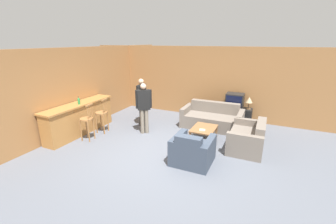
{
  "coord_description": "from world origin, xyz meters",
  "views": [
    {
      "loc": [
        2.33,
        -4.66,
        2.79
      ],
      "look_at": [
        -0.2,
        0.87,
        0.85
      ],
      "focal_mm": 24.0,
      "sensor_mm": 36.0,
      "label": 1
    }
  ],
  "objects_px": {
    "loveseat_right": "(248,138)",
    "tv_unit": "(233,115)",
    "armchair_near": "(192,151)",
    "coffee_table": "(204,130)",
    "couch_far": "(212,119)",
    "table_lamp": "(249,100)",
    "tv": "(235,101)",
    "bottle": "(79,101)",
    "person_by_counter": "(144,105)",
    "person_by_window": "(142,99)",
    "book_on_table": "(202,130)",
    "bar_chair_near": "(87,122)",
    "bar_chair_mid": "(102,115)"
  },
  "relations": [
    {
      "from": "loveseat_right",
      "to": "tv_unit",
      "type": "distance_m",
      "value": 2.02
    },
    {
      "from": "armchair_near",
      "to": "coffee_table",
      "type": "relative_size",
      "value": 1.07
    },
    {
      "from": "armchair_near",
      "to": "tv_unit",
      "type": "xyz_separation_m",
      "value": [
        0.44,
        3.23,
        -0.02
      ]
    },
    {
      "from": "couch_far",
      "to": "armchair_near",
      "type": "xyz_separation_m",
      "value": [
        0.14,
        -2.47,
        0.0
      ]
    },
    {
      "from": "couch_far",
      "to": "table_lamp",
      "type": "xyz_separation_m",
      "value": [
        1.04,
        0.76,
        0.57
      ]
    },
    {
      "from": "tv",
      "to": "bottle",
      "type": "relative_size",
      "value": 2.52
    },
    {
      "from": "tv_unit",
      "to": "person_by_counter",
      "type": "height_order",
      "value": "person_by_counter"
    },
    {
      "from": "couch_far",
      "to": "person_by_window",
      "type": "distance_m",
      "value": 2.45
    },
    {
      "from": "bottle",
      "to": "book_on_table",
      "type": "bearing_deg",
      "value": 13.97
    },
    {
      "from": "book_on_table",
      "to": "person_by_window",
      "type": "distance_m",
      "value": 2.42
    },
    {
      "from": "bottle",
      "to": "person_by_counter",
      "type": "bearing_deg",
      "value": 26.82
    },
    {
      "from": "coffee_table",
      "to": "table_lamp",
      "type": "relative_size",
      "value": 2.0
    },
    {
      "from": "tv_unit",
      "to": "bar_chair_near",
      "type": "bearing_deg",
      "value": -137.88
    },
    {
      "from": "bar_chair_near",
      "to": "person_by_counter",
      "type": "xyz_separation_m",
      "value": [
        1.23,
        1.13,
        0.34
      ]
    },
    {
      "from": "tv",
      "to": "book_on_table",
      "type": "xyz_separation_m",
      "value": [
        -0.52,
        -2.11,
        -0.39
      ]
    },
    {
      "from": "bottle",
      "to": "person_by_window",
      "type": "distance_m",
      "value": 1.97
    },
    {
      "from": "bar_chair_mid",
      "to": "tv_unit",
      "type": "distance_m",
      "value": 4.47
    },
    {
      "from": "loveseat_right",
      "to": "armchair_near",
      "type": "bearing_deg",
      "value": -130.2
    },
    {
      "from": "bar_chair_near",
      "to": "armchair_near",
      "type": "distance_m",
      "value": 3.18
    },
    {
      "from": "person_by_counter",
      "to": "bar_chair_near",
      "type": "bearing_deg",
      "value": -137.47
    },
    {
      "from": "tv_unit",
      "to": "book_on_table",
      "type": "height_order",
      "value": "tv_unit"
    },
    {
      "from": "tv",
      "to": "book_on_table",
      "type": "distance_m",
      "value": 2.21
    },
    {
      "from": "armchair_near",
      "to": "tv_unit",
      "type": "height_order",
      "value": "armchair_near"
    },
    {
      "from": "armchair_near",
      "to": "bottle",
      "type": "xyz_separation_m",
      "value": [
        -3.67,
        0.22,
        0.77
      ]
    },
    {
      "from": "bar_chair_near",
      "to": "tv_unit",
      "type": "relative_size",
      "value": 0.91
    },
    {
      "from": "bar_chair_near",
      "to": "tv_unit",
      "type": "distance_m",
      "value": 4.87
    },
    {
      "from": "tv",
      "to": "couch_far",
      "type": "bearing_deg",
      "value": -127.03
    },
    {
      "from": "tv_unit",
      "to": "book_on_table",
      "type": "relative_size",
      "value": 6.35
    },
    {
      "from": "loveseat_right",
      "to": "tv_unit",
      "type": "xyz_separation_m",
      "value": [
        -0.68,
        1.9,
        -0.02
      ]
    },
    {
      "from": "coffee_table",
      "to": "person_by_counter",
      "type": "xyz_separation_m",
      "value": [
        -1.85,
        -0.21,
        0.56
      ]
    },
    {
      "from": "person_by_counter",
      "to": "person_by_window",
      "type": "bearing_deg",
      "value": 125.94
    },
    {
      "from": "tv",
      "to": "table_lamp",
      "type": "bearing_deg",
      "value": 0.37
    },
    {
      "from": "coffee_table",
      "to": "tv_unit",
      "type": "distance_m",
      "value": 1.99
    },
    {
      "from": "bar_chair_mid",
      "to": "person_by_counter",
      "type": "height_order",
      "value": "person_by_counter"
    },
    {
      "from": "loveseat_right",
      "to": "bottle",
      "type": "xyz_separation_m",
      "value": [
        -4.79,
        -1.11,
        0.78
      ]
    },
    {
      "from": "bottle",
      "to": "table_lamp",
      "type": "relative_size",
      "value": 0.54
    },
    {
      "from": "bar_chair_mid",
      "to": "tv_unit",
      "type": "xyz_separation_m",
      "value": [
        3.61,
        2.62,
        -0.29
      ]
    },
    {
      "from": "bar_chair_near",
      "to": "bottle",
      "type": "distance_m",
      "value": 0.75
    },
    {
      "from": "couch_far",
      "to": "book_on_table",
      "type": "relative_size",
      "value": 10.29
    },
    {
      "from": "bar_chair_mid",
      "to": "book_on_table",
      "type": "xyz_separation_m",
      "value": [
        3.09,
        0.51,
        -0.16
      ]
    },
    {
      "from": "book_on_table",
      "to": "table_lamp",
      "type": "xyz_separation_m",
      "value": [
        0.99,
        2.12,
        0.45
      ]
    },
    {
      "from": "bottle",
      "to": "bar_chair_near",
      "type": "bearing_deg",
      "value": -27.37
    },
    {
      "from": "loveseat_right",
      "to": "book_on_table",
      "type": "height_order",
      "value": "loveseat_right"
    },
    {
      "from": "loveseat_right",
      "to": "bar_chair_near",
      "type": "bearing_deg",
      "value": -162.39
    },
    {
      "from": "tv",
      "to": "person_by_counter",
      "type": "height_order",
      "value": "person_by_counter"
    },
    {
      "from": "bottle",
      "to": "book_on_table",
      "type": "distance_m",
      "value": 3.75
    },
    {
      "from": "armchair_near",
      "to": "tv",
      "type": "height_order",
      "value": "tv"
    },
    {
      "from": "person_by_counter",
      "to": "coffee_table",
      "type": "bearing_deg",
      "value": 6.59
    },
    {
      "from": "armchair_near",
      "to": "person_by_counter",
      "type": "distance_m",
      "value": 2.31
    },
    {
      "from": "book_on_table",
      "to": "table_lamp",
      "type": "distance_m",
      "value": 2.38
    }
  ]
}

